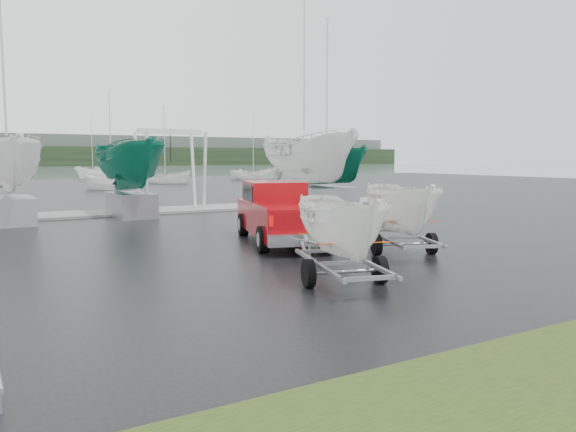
{
  "coord_description": "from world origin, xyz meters",
  "views": [
    {
      "loc": [
        -9.03,
        -14.44,
        2.72
      ],
      "look_at": [
        -1.65,
        -2.0,
        1.2
      ],
      "focal_mm": 35.0,
      "sensor_mm": 36.0,
      "label": 1
    }
  ],
  "objects": [
    {
      "name": "ground_plane",
      "position": [
        0.0,
        0.0,
        0.0
      ],
      "size": [
        120.0,
        120.0,
        0.0
      ],
      "primitive_type": "plane",
      "color": "black",
      "rests_on": "ground"
    },
    {
      "name": "boat_hoist",
      "position": [
        0.36,
        13.0,
        2.67
      ],
      "size": [
        3.3,
        2.18,
        4.12
      ],
      "color": "silver",
      "rests_on": "ground"
    },
    {
      "name": "keelboat_3",
      "position": [
        9.05,
        11.3,
        3.46
      ],
      "size": [
        2.19,
        3.2,
        10.36
      ],
      "color": "#919499",
      "rests_on": "ground"
    },
    {
      "name": "moored_boat_2",
      "position": [
        9.79,
        42.38,
        0.01
      ],
      "size": [
        2.81,
        2.79,
        10.66
      ],
      "rotation": [
        0.0,
        0.0,
        1.0
      ],
      "color": "white",
      "rests_on": "ground"
    },
    {
      "name": "moored_boat_3",
      "position": [
        22.34,
        46.76,
        0.01
      ],
      "size": [
        2.81,
        2.77,
        10.91
      ],
      "rotation": [
        0.0,
        0.0,
        1.26
      ],
      "color": "white",
      "rests_on": "ground"
    },
    {
      "name": "trailer_hitched",
      "position": [
        -1.95,
        -4.78,
        2.35
      ],
      "size": [
        2.2,
        3.79,
        4.3
      ],
      "rotation": [
        0.0,
        0.0,
        -0.3
      ],
      "color": "#919499",
      "rests_on": "ground"
    },
    {
      "name": "moored_boat_7",
      "position": [
        2.24,
        33.55,
        0.01
      ],
      "size": [
        3.17,
        3.18,
        10.96
      ],
      "rotation": [
        0.0,
        0.0,
        3.82
      ],
      "color": "white",
      "rests_on": "ground"
    },
    {
      "name": "keelboat_0",
      "position": [
        -7.13,
        11.0,
        3.87
      ],
      "size": [
        2.43,
        3.2,
        10.6
      ],
      "color": "#919499",
      "rests_on": "ground"
    },
    {
      "name": "keelboat_2",
      "position": [
        7.36,
        11.0,
        4.68
      ],
      "size": [
        2.94,
        3.2,
        11.13
      ],
      "color": "#919499",
      "rests_on": "ground"
    },
    {
      "name": "pickup_truck",
      "position": [
        -0.06,
        1.3,
        1.0
      ],
      "size": [
        3.56,
        6.06,
        1.91
      ],
      "rotation": [
        0.0,
        0.0,
        -0.3
      ],
      "color": "maroon",
      "rests_on": "ground"
    },
    {
      "name": "trailer_parked",
      "position": [
        1.76,
        -2.57,
        2.48
      ],
      "size": [
        2.48,
        3.78,
        4.55
      ],
      "rotation": [
        0.0,
        0.0,
        -0.4
      ],
      "color": "#919499",
      "rests_on": "ground"
    },
    {
      "name": "keelboat_1",
      "position": [
        -2.18,
        11.2,
        3.81
      ],
      "size": [
        2.41,
        3.2,
        7.5
      ],
      "color": "#919499",
      "rests_on": "ground"
    },
    {
      "name": "lake",
      "position": [
        0.0,
        100.0,
        -0.01
      ],
      "size": [
        300.0,
        300.0,
        0.0
      ],
      "primitive_type": "plane",
      "color": "slate",
      "rests_on": "ground"
    },
    {
      "name": "moored_boat_5",
      "position": [
        6.82,
        63.34,
        0.01
      ],
      "size": [
        3.32,
        3.31,
        11.1
      ],
      "rotation": [
        0.0,
        0.0,
        5.38
      ],
      "color": "white",
      "rests_on": "ground"
    },
    {
      "name": "dock",
      "position": [
        0.0,
        13.0,
        0.05
      ],
      "size": [
        30.0,
        3.0,
        0.12
      ],
      "primitive_type": "cube",
      "color": "gray",
      "rests_on": "ground"
    }
  ]
}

